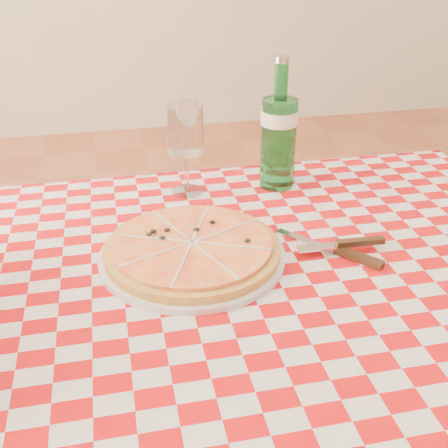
# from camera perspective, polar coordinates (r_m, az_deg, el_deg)

# --- Properties ---
(dining_table) EXTENTS (1.20, 0.80, 0.75)m
(dining_table) POSITION_cam_1_polar(r_m,az_deg,el_deg) (1.05, 1.77, -9.06)
(dining_table) COLOR brown
(dining_table) RESTS_ON ground
(tablecloth) EXTENTS (1.30, 0.90, 0.01)m
(tablecloth) POSITION_cam_1_polar(r_m,az_deg,el_deg) (0.99, 1.85, -4.75)
(tablecloth) COLOR #B30B0E
(tablecloth) RESTS_ON dining_table
(pizza_plate) EXTENTS (0.44, 0.44, 0.04)m
(pizza_plate) POSITION_cam_1_polar(r_m,az_deg,el_deg) (1.01, -3.26, -2.46)
(pizza_plate) COLOR #D28F46
(pizza_plate) RESTS_ON tablecloth
(water_bottle) EXTENTS (0.10, 0.10, 0.29)m
(water_bottle) POSITION_cam_1_polar(r_m,az_deg,el_deg) (1.25, 5.63, 10.08)
(water_bottle) COLOR #1B6D2C
(water_bottle) RESTS_ON tablecloth
(wine_glass) EXTENTS (0.08, 0.08, 0.20)m
(wine_glass) POSITION_cam_1_polar(r_m,az_deg,el_deg) (1.23, -3.89, 7.49)
(wine_glass) COLOR white
(wine_glass) RESTS_ON tablecloth
(cutlery) EXTENTS (0.29, 0.27, 0.03)m
(cutlery) POSITION_cam_1_polar(r_m,az_deg,el_deg) (1.05, 11.32, -2.25)
(cutlery) COLOR silver
(cutlery) RESTS_ON tablecloth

